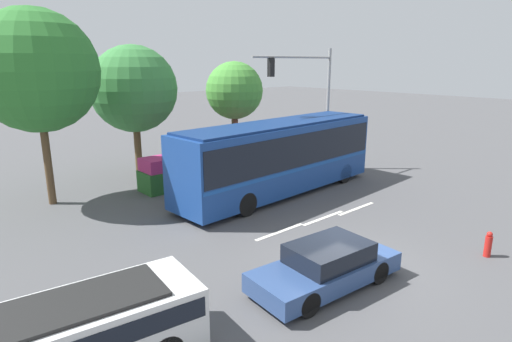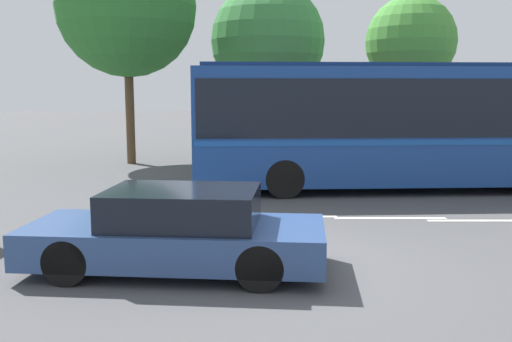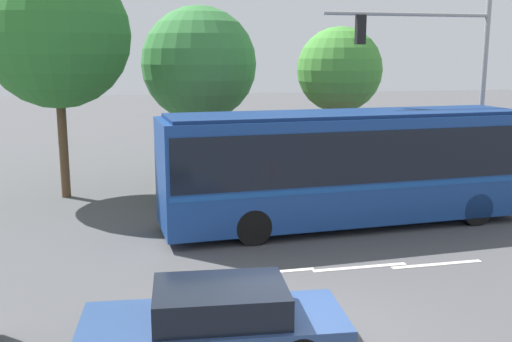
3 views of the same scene
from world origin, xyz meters
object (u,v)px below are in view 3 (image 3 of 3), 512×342
object	(u,v)px
city_bus	(347,162)
street_tree_right	(340,71)
street_tree_centre	(199,64)
street_tree_left	(56,35)
sedan_foreground	(216,323)
traffic_light_pole	(446,73)

from	to	relation	value
city_bus	street_tree_right	bearing A→B (deg)	69.25
street_tree_centre	street_tree_left	bearing A→B (deg)	-158.71
sedan_foreground	street_tree_centre	distance (m)	15.36
traffic_light_pole	sedan_foreground	bearing A→B (deg)	43.51
street_tree_left	street_tree_centre	world-z (taller)	street_tree_left
street_tree_left	street_tree_right	distance (m)	10.50
sedan_foreground	city_bus	bearing A→B (deg)	-120.92
street_tree_left	street_tree_right	world-z (taller)	street_tree_left
traffic_light_pole	street_tree_right	size ratio (longest dim) A/B	1.11
street_tree_right	traffic_light_pole	bearing A→B (deg)	-59.70
city_bus	traffic_light_pole	size ratio (longest dim) A/B	1.65
sedan_foreground	traffic_light_pole	size ratio (longest dim) A/B	0.67
city_bus	street_tree_left	size ratio (longest dim) A/B	1.36
traffic_light_pole	street_tree_left	distance (m)	13.38
sedan_foreground	street_tree_right	size ratio (longest dim) A/B	0.75
sedan_foreground	street_tree_left	size ratio (longest dim) A/B	0.55
city_bus	street_tree_left	xyz separation A→B (m)	(-8.65, 5.62, 3.81)
street_tree_right	street_tree_left	bearing A→B (deg)	179.78
sedan_foreground	traffic_light_pole	distance (m)	13.24
city_bus	street_tree_left	bearing A→B (deg)	143.91
city_bus	street_tree_right	xyz separation A→B (m)	(1.78, 5.58, 2.54)
street_tree_left	street_tree_right	xyz separation A→B (m)	(10.43, -0.04, -1.27)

